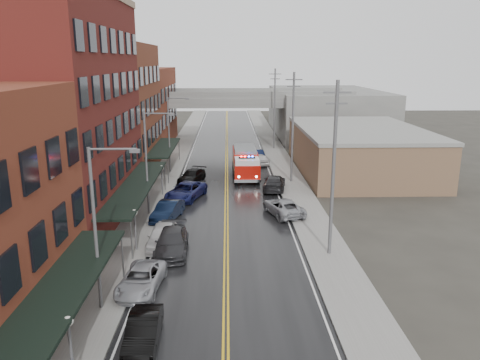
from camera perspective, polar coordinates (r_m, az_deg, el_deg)
name	(u,v)px	position (r m, az deg, el deg)	size (l,w,h in m)	color
road	(226,195)	(47.06, -1.66, -1.87)	(11.00, 160.00, 0.02)	black
sidewalk_left	(154,195)	(47.63, -10.48, -1.83)	(3.00, 160.00, 0.15)	slate
sidewalk_right	(299,194)	(47.58, 7.17, -1.72)	(3.00, 160.00, 0.15)	slate
curb_left	(170,195)	(47.40, -8.51, -1.83)	(0.30, 160.00, 0.15)	gray
curb_right	(282,194)	(47.36, 5.20, -1.74)	(0.30, 160.00, 0.15)	gray
brick_building_b	(61,114)	(40.69, -21.02, 7.53)	(9.00, 20.00, 18.00)	#531816
brick_building_c	(113,110)	(57.55, -15.20, 8.24)	(9.00, 15.00, 15.00)	brown
brick_building_far	(141,108)	(74.74, -12.03, 8.59)	(9.00, 20.00, 12.00)	maroon
tan_building	(359,151)	(58.39, 14.27, 3.41)	(14.00, 22.00, 5.00)	brown
right_far_block	(325,112)	(87.50, 10.36, 8.17)	(18.00, 30.00, 8.00)	slate
awning_0	(58,296)	(23.04, -21.32, -13.01)	(2.60, 16.00, 3.09)	black
awning_1	(137,185)	(40.25, -12.43, -0.64)	(2.60, 18.00, 3.09)	black
awning_2	(164,148)	(57.11, -9.22, 3.93)	(2.60, 13.00, 3.09)	black
globe_lamp_0	(69,334)	(21.37, -20.10, -17.24)	(0.44, 0.44, 3.12)	#59595B
globe_lamp_1	(135,221)	(33.67, -12.72, -4.84)	(0.44, 0.44, 3.12)	#59595B
globe_lamp_2	(162,173)	(46.93, -9.52, 0.80)	(0.44, 0.44, 3.12)	#59595B
street_lamp_0	(99,220)	(25.42, -16.80, -4.64)	(2.64, 0.22, 9.00)	#59595B
street_lamp_1	(149,157)	(40.54, -11.03, 2.74)	(2.64, 0.22, 9.00)	#59595B
street_lamp_2	(171,130)	(56.15, -8.42, 6.06)	(2.64, 0.22, 9.00)	#59595B
utility_pole_0	(334,167)	(31.74, 11.33, 1.56)	(1.80, 0.24, 12.00)	#59595B
utility_pole_1	(293,126)	(51.13, 6.45, 6.58)	(1.80, 0.24, 12.00)	#59595B
utility_pole_2	(275,108)	(70.86, 4.24, 8.81)	(1.80, 0.24, 12.00)	#59595B
overpass	(227,105)	(77.50, -1.66, 9.08)	(40.00, 10.00, 7.50)	slate
fire_truck	(245,162)	(54.24, 0.67, 2.22)	(3.66, 8.85, 3.21)	#AF1108
parked_car_left_1	(143,331)	(23.84, -11.70, -17.60)	(1.48, 4.23, 1.39)	black
parked_car_left_2	(141,279)	(28.77, -11.95, -11.77)	(2.23, 4.84, 1.34)	#9EA0A5
parked_car_left_3	(172,242)	(33.51, -8.33, -7.49)	(2.23, 5.48, 1.59)	#2A2A2D
parked_car_left_4	(162,236)	(34.62, -9.45, -6.76)	(1.93, 4.80, 1.64)	silver
parked_car_left_5	(168,211)	(40.29, -8.83, -3.73)	(1.64, 4.71, 1.55)	black
parked_car_left_6	(186,191)	(45.87, -6.62, -1.37)	(2.66, 5.77, 1.60)	#131849
parked_car_left_7	(192,176)	(52.16, -5.89, 0.47)	(1.96, 4.82, 1.40)	black
parked_car_right_0	(283,207)	(41.21, 5.30, -3.28)	(2.39, 5.19, 1.44)	gray
parked_car_right_1	(274,183)	(48.96, 4.20, -0.32)	(2.18, 5.37, 1.56)	black
parked_car_right_2	(259,159)	(60.69, 2.37, 2.55)	(1.72, 4.26, 1.45)	silver
parked_car_right_3	(257,154)	(64.33, 2.06, 3.19)	(1.43, 4.09, 1.35)	#0E1733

